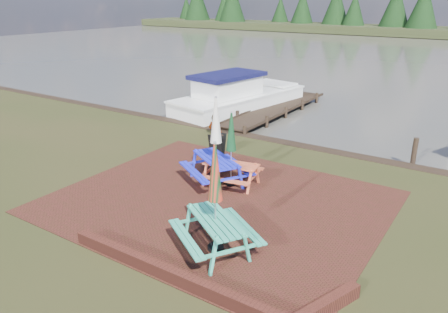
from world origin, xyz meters
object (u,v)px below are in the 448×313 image
Objects in this scene: picnic_table_teal at (215,215)px; boat_jetty at (237,99)px; person at (215,114)px; picnic_table_red at (231,160)px; jetty at (274,109)px; picnic_table_blue at (216,154)px; chalkboard at (217,144)px.

boat_jetty is at bearing 152.43° from picnic_table_teal.
person is (1.68, -4.49, 0.41)m from boat_jetty.
picnic_table_teal is 0.32× the size of boat_jetty.
picnic_table_red is 0.26× the size of jetty.
person is at bearing 119.19° from picnic_table_red.
jetty is at bearing 137.21° from picnic_table_blue.
picnic_table_teal is 1.12× the size of picnic_table_red.
picnic_table_red reaches higher than chalkboard.
chalkboard is 0.10× the size of boat_jetty.
person is (-5.13, 7.45, -0.02)m from picnic_table_teal.
jetty is 2.03m from boat_jetty.
jetty is (-3.17, 9.05, -0.71)m from picnic_table_red.
picnic_table_teal is at bearing -68.52° from jetty.
person is (-3.42, 4.11, 0.08)m from picnic_table_red.
picnic_table_blue is at bearing 119.21° from person.
picnic_table_blue reaches higher than boat_jetty.
picnic_table_red is at bearing -49.15° from boat_jetty.
chalkboard is (-3.58, 5.32, -0.49)m from picnic_table_teal.
person is (-2.95, 4.23, -0.07)m from picnic_table_blue.
picnic_table_blue is at bearing 156.91° from picnic_table_teal.
jetty is 5.04× the size of person.
person is at bearing 157.28° from picnic_table_teal.
picnic_table_red is 10.01m from boat_jetty.
boat_jetty is at bearing 110.10° from picnic_table_red.
picnic_table_red is 9.62m from jetty.
picnic_table_blue is 0.30× the size of jetty.
jetty is at bearing 99.14° from chalkboard.
boat_jetty reaches higher than jetty.
person is at bearing -59.31° from boat_jetty.
boat_jetty is at bearing 114.83° from chalkboard.
picnic_table_red is (-1.71, 3.34, -0.10)m from picnic_table_teal.
picnic_table_teal reaches higher than boat_jetty.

